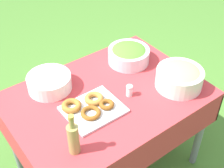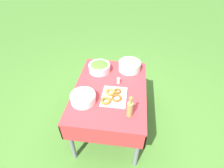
{
  "view_description": "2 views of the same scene",
  "coord_description": "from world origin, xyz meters",
  "px_view_note": "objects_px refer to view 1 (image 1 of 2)",
  "views": [
    {
      "loc": [
        -0.84,
        -1.16,
        1.98
      ],
      "look_at": [
        0.01,
        -0.04,
        0.82
      ],
      "focal_mm": 50.0,
      "sensor_mm": 36.0,
      "label": 1
    },
    {
      "loc": [
        -1.54,
        -0.23,
        2.1
      ],
      "look_at": [
        0.05,
        -0.02,
        0.74
      ],
      "focal_mm": 28.0,
      "sensor_mm": 36.0,
      "label": 2
    }
  ],
  "objects_px": {
    "pasta_bowl": "(180,77)",
    "olive_oil_bottle": "(73,138)",
    "donut_platter": "(91,107)",
    "plate_stack": "(49,82)",
    "salad_bowl": "(129,54)"
  },
  "relations": [
    {
      "from": "donut_platter",
      "to": "olive_oil_bottle",
      "type": "height_order",
      "value": "olive_oil_bottle"
    },
    {
      "from": "pasta_bowl",
      "to": "donut_platter",
      "type": "height_order",
      "value": "pasta_bowl"
    },
    {
      "from": "pasta_bowl",
      "to": "plate_stack",
      "type": "bearing_deg",
      "value": 144.8
    },
    {
      "from": "donut_platter",
      "to": "olive_oil_bottle",
      "type": "xyz_separation_m",
      "value": [
        -0.23,
        -0.2,
        0.08
      ]
    },
    {
      "from": "salad_bowl",
      "to": "plate_stack",
      "type": "distance_m",
      "value": 0.58
    },
    {
      "from": "salad_bowl",
      "to": "olive_oil_bottle",
      "type": "distance_m",
      "value": 0.84
    },
    {
      "from": "donut_platter",
      "to": "olive_oil_bottle",
      "type": "relative_size",
      "value": 1.29
    },
    {
      "from": "donut_platter",
      "to": "plate_stack",
      "type": "bearing_deg",
      "value": 106.94
    },
    {
      "from": "pasta_bowl",
      "to": "plate_stack",
      "type": "distance_m",
      "value": 0.81
    },
    {
      "from": "plate_stack",
      "to": "olive_oil_bottle",
      "type": "relative_size",
      "value": 1.08
    },
    {
      "from": "salad_bowl",
      "to": "plate_stack",
      "type": "relative_size",
      "value": 1.05
    },
    {
      "from": "pasta_bowl",
      "to": "olive_oil_bottle",
      "type": "relative_size",
      "value": 1.16
    },
    {
      "from": "plate_stack",
      "to": "pasta_bowl",
      "type": "bearing_deg",
      "value": -35.2
    },
    {
      "from": "pasta_bowl",
      "to": "plate_stack",
      "type": "xyz_separation_m",
      "value": [
        -0.66,
        0.47,
        -0.03
      ]
    },
    {
      "from": "salad_bowl",
      "to": "plate_stack",
      "type": "xyz_separation_m",
      "value": [
        -0.58,
        0.07,
        -0.01
      ]
    }
  ]
}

